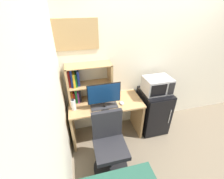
# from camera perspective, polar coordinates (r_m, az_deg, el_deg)

# --- Properties ---
(wall_back) EXTENTS (6.40, 0.04, 2.60)m
(wall_back) POSITION_cam_1_polar(r_m,az_deg,el_deg) (3.05, 21.92, 10.95)
(wall_back) COLOR silver
(wall_back) RESTS_ON ground_plane
(wall_left) EXTENTS (0.04, 4.40, 2.60)m
(wall_left) POSITION_cam_1_polar(r_m,az_deg,el_deg) (1.19, -23.61, -23.43)
(wall_left) COLOR silver
(wall_left) RESTS_ON ground_plane
(desk) EXTENTS (1.22, 0.57, 0.75)m
(desk) POSITION_cam_1_polar(r_m,az_deg,el_deg) (2.67, -2.25, -8.86)
(desk) COLOR tan
(desk) RESTS_ON ground_plane
(hutch_bookshelf) EXTENTS (0.71, 0.28, 0.64)m
(hutch_bookshelf) POSITION_cam_1_polar(r_m,az_deg,el_deg) (2.46, -10.80, 2.54)
(hutch_bookshelf) COLOR tan
(hutch_bookshelf) RESTS_ON desk
(monitor) EXTENTS (0.51, 0.18, 0.43)m
(monitor) POSITION_cam_1_polar(r_m,az_deg,el_deg) (2.28, -2.97, -2.06)
(monitor) COLOR black
(monitor) RESTS_ON desk
(keyboard) EXTENTS (0.43, 0.16, 0.02)m
(keyboard) POSITION_cam_1_polar(r_m,az_deg,el_deg) (2.42, -2.95, -6.42)
(keyboard) COLOR #333338
(keyboard) RESTS_ON desk
(computer_mouse) EXTENTS (0.07, 0.10, 0.03)m
(computer_mouse) POSITION_cam_1_polar(r_m,az_deg,el_deg) (2.49, 3.65, -5.10)
(computer_mouse) COLOR silver
(computer_mouse) RESTS_ON desk
(water_bottle) EXTENTS (0.07, 0.07, 0.19)m
(water_bottle) POSITION_cam_1_polar(r_m,az_deg,el_deg) (2.40, -14.34, -5.61)
(water_bottle) COLOR silver
(water_bottle) RESTS_ON desk
(mini_fridge) EXTENTS (0.49, 0.57, 0.83)m
(mini_fridge) POSITION_cam_1_polar(r_m,az_deg,el_deg) (3.00, 15.16, -7.60)
(mini_fridge) COLOR black
(mini_fridge) RESTS_ON ground_plane
(microwave) EXTENTS (0.46, 0.36, 0.27)m
(microwave) POSITION_cam_1_polar(r_m,az_deg,el_deg) (2.71, 16.68, 1.63)
(microwave) COLOR #ADADB2
(microwave) RESTS_ON mini_fridge
(desk_chair) EXTENTS (0.52, 0.52, 0.94)m
(desk_chair) POSITION_cam_1_polar(r_m,az_deg,el_deg) (2.32, -0.95, -20.82)
(desk_chair) COLOR black
(desk_chair) RESTS_ON ground_plane
(wall_corkboard) EXTENTS (0.77, 0.02, 0.43)m
(wall_corkboard) POSITION_cam_1_polar(r_m,az_deg,el_deg) (2.34, -15.11, 19.28)
(wall_corkboard) COLOR tan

